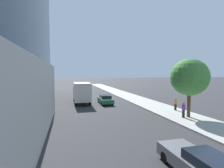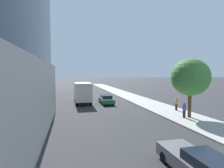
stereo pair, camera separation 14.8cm
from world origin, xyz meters
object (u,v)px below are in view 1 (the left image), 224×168
at_px(car_gray, 201,165).
at_px(construction_building, 6,17).
at_px(street_tree, 189,77).
at_px(pedestrian_orange_shirt, 175,104).
at_px(box_truck, 82,92).
at_px(car_green, 105,99).
at_px(pedestrian_purple_shirt, 184,110).

bearing_deg(car_gray, construction_building, 116.93).
bearing_deg(street_tree, pedestrian_orange_shirt, 78.04).
distance_m(box_truck, pedestrian_orange_shirt, 14.30).
relative_size(car_gray, box_truck, 0.67).
relative_size(street_tree, car_gray, 1.35).
height_order(street_tree, pedestrian_orange_shirt, street_tree).
height_order(car_gray, car_green, car_green).
xyz_separation_m(box_truck, pedestrian_orange_shirt, (11.13, -8.93, -0.93)).
xyz_separation_m(construction_building, car_green, (18.50, -15.97, -16.22)).
xyz_separation_m(street_tree, car_gray, (-6.79, -9.51, -3.72)).
distance_m(street_tree, pedestrian_orange_shirt, 4.90).
xyz_separation_m(street_tree, pedestrian_orange_shirt, (0.72, 3.40, -3.46)).
xyz_separation_m(box_truck, pedestrian_purple_shirt, (9.70, -12.42, -0.90)).
bearing_deg(car_gray, car_green, 90.00).
xyz_separation_m(pedestrian_orange_shirt, pedestrian_purple_shirt, (-1.43, -3.50, 0.02)).
xyz_separation_m(car_green, pedestrian_purple_shirt, (6.08, -11.04, 0.27)).
relative_size(car_green, box_truck, 0.62).
distance_m(car_gray, car_green, 20.46).
bearing_deg(pedestrian_purple_shirt, car_green, 118.86).
bearing_deg(car_gray, pedestrian_orange_shirt, 59.82).
height_order(construction_building, car_gray, construction_building).
bearing_deg(pedestrian_purple_shirt, construction_building, 132.32).
bearing_deg(box_truck, pedestrian_purple_shirt, -52.03).
bearing_deg(box_truck, street_tree, -49.84).
xyz_separation_m(street_tree, pedestrian_purple_shirt, (-0.71, -0.09, -3.43)).
height_order(construction_building, pedestrian_purple_shirt, construction_building).
distance_m(construction_building, pedestrian_orange_shirt, 38.53).
bearing_deg(construction_building, car_green, -40.79).
bearing_deg(street_tree, car_gray, -125.52).
xyz_separation_m(construction_building, pedestrian_purple_shirt, (24.59, -27.01, -15.95)).
bearing_deg(pedestrian_purple_shirt, car_gray, -122.86).
bearing_deg(pedestrian_orange_shirt, car_green, 134.88).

